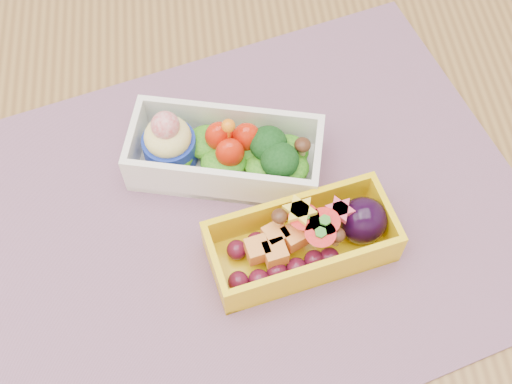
{
  "coord_description": "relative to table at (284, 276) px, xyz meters",
  "views": [
    {
      "loc": [
        -0.06,
        -0.28,
        1.33
      ],
      "look_at": [
        -0.03,
        0.03,
        0.79
      ],
      "focal_mm": 45.59,
      "sensor_mm": 36.0,
      "label": 1
    }
  ],
  "objects": [
    {
      "name": "bento_yellow",
      "position": [
        0.01,
        -0.02,
        0.13
      ],
      "size": [
        0.19,
        0.11,
        0.06
      ],
      "rotation": [
        0.0,
        0.0,
        0.21
      ],
      "color": "yellow",
      "rests_on": "placemat"
    },
    {
      "name": "table",
      "position": [
        0.0,
        0.0,
        0.0
      ],
      "size": [
        1.2,
        0.8,
        0.75
      ],
      "color": "brown",
      "rests_on": "ground"
    },
    {
      "name": "placemat",
      "position": [
        -0.04,
        0.03,
        0.1
      ],
      "size": [
        0.65,
        0.56,
        0.0
      ],
      "primitive_type": "cube",
      "rotation": [
        0.0,
        0.0,
        0.27
      ],
      "color": "slate",
      "rests_on": "table"
    },
    {
      "name": "bento_white",
      "position": [
        -0.05,
        0.09,
        0.13
      ],
      "size": [
        0.21,
        0.13,
        0.08
      ],
      "rotation": [
        0.0,
        0.0,
        -0.25
      ],
      "color": "white",
      "rests_on": "placemat"
    }
  ]
}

